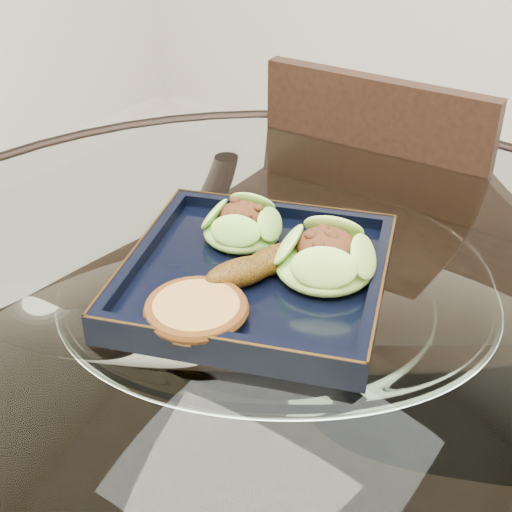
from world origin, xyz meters
The scene contains 7 objects.
dining_table centered at (0.00, 0.00, 0.60)m, with size 1.13×1.13×0.77m.
dining_chair centered at (-0.11, 0.33, 0.49)m, with size 0.40×0.40×0.87m.
navy_plate centered at (-0.05, 0.03, 0.77)m, with size 0.27×0.27×0.02m, color black.
lettuce_wrap_left centered at (-0.10, 0.07, 0.80)m, with size 0.09×0.09×0.03m, color #5BAC31.
lettuce_wrap_right centered at (0.02, 0.06, 0.80)m, with size 0.10×0.10×0.04m, color #78AD32.
roasted_plantain centered at (-0.03, 0.04, 0.80)m, with size 0.16×0.03×0.03m, color #643D0A.
crumb_patty centered at (-0.05, -0.07, 0.79)m, with size 0.09×0.09×0.02m, color #AE7F3A.
Camera 1 is at (0.32, -0.48, 1.20)m, focal length 50.00 mm.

